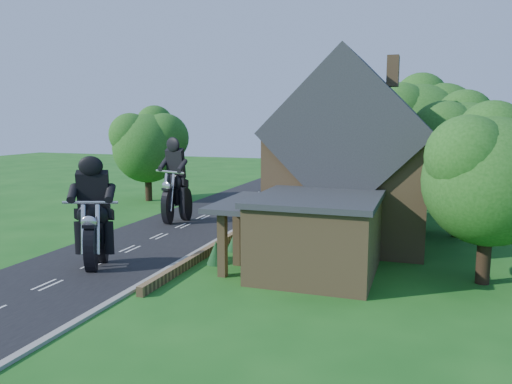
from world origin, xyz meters
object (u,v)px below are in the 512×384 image
(garden_wall, at_px, (241,231))
(house, at_px, (352,162))
(motorcycle_lead, at_px, (96,251))
(motorcycle_follow, at_px, (177,210))
(annex, at_px, (314,233))

(garden_wall, bearing_deg, house, 9.17)
(motorcycle_lead, xyz_separation_m, motorcycle_follow, (-1.26, 10.14, 0.07))
(garden_wall, xyz_separation_m, annex, (5.57, -5.80, 1.57))
(motorcycle_follow, bearing_deg, house, -163.86)
(garden_wall, distance_m, motorcycle_lead, 9.20)
(garden_wall, height_order, motorcycle_follow, motorcycle_follow)
(motorcycle_lead, distance_m, motorcycle_follow, 10.22)
(annex, xyz_separation_m, motorcycle_follow, (-10.73, 7.63, -0.93))
(garden_wall, relative_size, motorcycle_follow, 12.30)
(garden_wall, xyz_separation_m, motorcycle_lead, (-3.91, -8.31, 0.56))
(motorcycle_lead, relative_size, motorcycle_follow, 0.92)
(motorcycle_follow, bearing_deg, garden_wall, -179.20)
(garden_wall, height_order, motorcycle_lead, motorcycle_lead)
(motorcycle_lead, bearing_deg, house, -156.24)
(annex, xyz_separation_m, motorcycle_lead, (-9.48, -2.51, -1.00))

